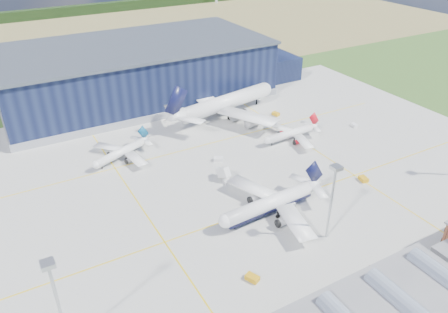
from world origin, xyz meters
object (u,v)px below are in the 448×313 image
Objects in this scene: gse_tug_b at (363,179)px; gse_van_b at (286,205)px; hangar at (141,73)px; gse_tug_c at (276,114)px; light_mast_center at (333,191)px; gse_cart_a at (354,125)px; airliner_widebody at (226,95)px; gse_cart_b at (219,159)px; airliner_navy at (270,197)px; car_b at (411,258)px; light_mast_west at (55,292)px; airliner_red at (290,130)px; airstair at (223,175)px; car_a at (376,266)px; airliner_regional at (119,149)px; gse_tug_a at (252,278)px.

gse_tug_b is 0.63× the size of gse_van_b.
hangar reaches higher than gse_tug_c.
light_mast_center is 7.82× the size of gse_cart_a.
airliner_widebody reaches higher than gse_cart_b.
airliner_widebody reaches higher than gse_cart_a.
car_b is at bearing 118.30° from airliner_navy.
airliner_red is (96.36, 52.00, -10.96)m from light_mast_west.
car_b is (82.98, -18.00, -14.79)m from light_mast_west.
airstair is at bearing 33.73° from car_b.
light_mast_center is 6.85× the size of car_a.
airliner_navy reaches higher than car_b.
airstair is (-26.95, -44.95, -8.03)m from airliner_widebody.
light_mast_center is at bearing 30.44° from car_a.
gse_van_b reaches higher than gse_tug_c.
light_mast_center is (70.00, 0.00, 0.00)m from light_mast_west.
airliner_regional is 8.17× the size of gse_cart_b.
light_mast_west is 64.60m from airliner_navy.
airliner_widebody reaches higher than car_b.
car_b is (20.16, -142.80, -10.97)m from hangar.
light_mast_west reaches higher than gse_van_b.
airliner_regional is at bearing -175.42° from airliner_widebody.
gse_tug_c is (5.51, 58.20, -0.00)m from gse_tug_b.
hangar is 49.29× the size of gse_cart_a.
light_mast_west is at bearing -159.28° from gse_tug_b.
airliner_regional is (-28.08, 53.72, -1.93)m from airliner_navy.
light_mast_center is 5.86× the size of car_b.
gse_cart_b is at bearing -135.09° from airliner_widebody.
gse_tug_b is 1.11× the size of gse_cart_a.
gse_tug_a is 1.00× the size of gse_cart_b.
airliner_navy is 73.50m from gse_cart_a.
light_mast_center is 6.94× the size of gse_tug_a.
hangar reaches higher than light_mast_center.
airliner_navy reaches higher than gse_tug_a.
airliner_widebody is 41.19m from gse_cart_b.
light_mast_west is 45.87m from gse_tug_a.
light_mast_west is 0.59× the size of airliner_navy.
airliner_red is 45.56m from gse_van_b.
gse_tug_b is (30.10, 16.03, -14.72)m from light_mast_center.
light_mast_west reaches higher than gse_tug_b.
gse_tug_c is 0.97× the size of gse_cart_b.
gse_cart_b is (-22.38, -33.38, -9.00)m from airliner_widebody.
airstair is at bearing -92.08° from hangar.
light_mast_west is at bearing 152.33° from gse_tug_a.
hangar reaches higher than airstair.
airstair is at bearing 33.34° from car_a.
airliner_red is 65.11m from airliner_regional.
airliner_navy is at bearing 117.02° from gse_van_b.
light_mast_center is at bearing -140.34° from gse_tug_b.
light_mast_center is at bearing -146.96° from gse_van_b.
car_a is (4.57, -31.79, -0.61)m from gse_van_b.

